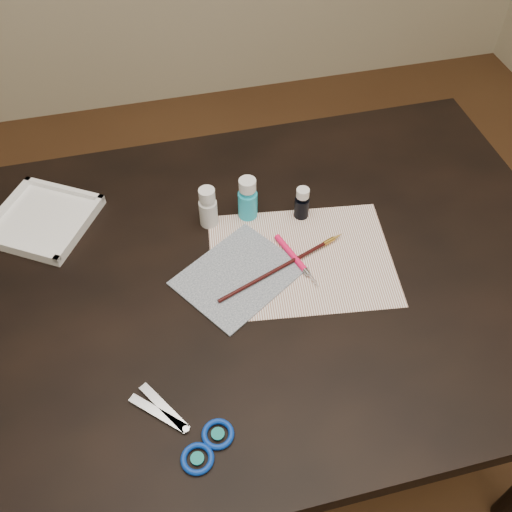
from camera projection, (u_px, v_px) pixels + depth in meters
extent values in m
cube|color=#422614|center=(256.00, 431.00, 1.70)|extent=(3.50, 3.50, 0.02)
cube|color=black|center=(256.00, 367.00, 1.41)|extent=(1.30, 0.90, 0.75)
cube|color=white|center=(301.00, 259.00, 1.15)|extent=(0.40, 0.32, 0.00)
cube|color=#17263D|center=(238.00, 276.00, 1.12)|extent=(0.28, 0.27, 0.00)
cylinder|color=silver|center=(208.00, 207.00, 1.18)|extent=(0.05, 0.05, 0.09)
cylinder|color=#23B5D3|center=(248.00, 198.00, 1.19)|extent=(0.05, 0.05, 0.10)
cylinder|color=black|center=(302.00, 203.00, 1.20)|extent=(0.04, 0.04, 0.08)
cube|color=white|center=(42.00, 219.00, 1.20)|extent=(0.27, 0.27, 0.02)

